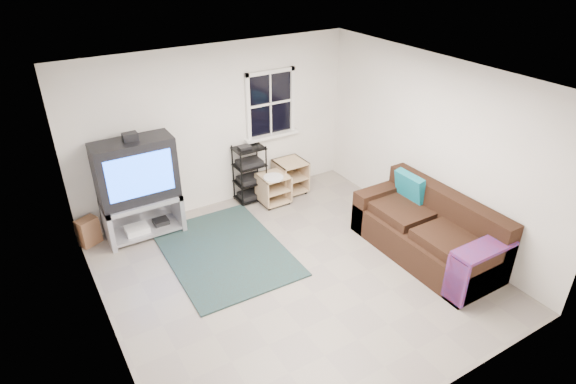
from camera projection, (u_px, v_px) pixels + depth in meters
room at (271, 108)px, 7.81m from camera, size 4.60×4.62×4.60m
tv_unit at (137, 181)px, 6.83m from camera, size 1.10×0.55×1.62m
av_rack at (250, 177)px, 7.96m from camera, size 0.49×0.36×0.99m
side_table_left at (289, 175)px, 8.29m from camera, size 0.49×0.49×0.58m
side_table_right at (272, 186)px, 7.95m from camera, size 0.46×0.49×0.53m
sofa at (429, 233)px, 6.64m from camera, size 0.94×2.13×0.97m
shag_rug at (225, 251)px, 6.82m from camera, size 1.59×2.17×0.03m
paper_bag at (88, 231)px, 6.92m from camera, size 0.34×0.29×0.41m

